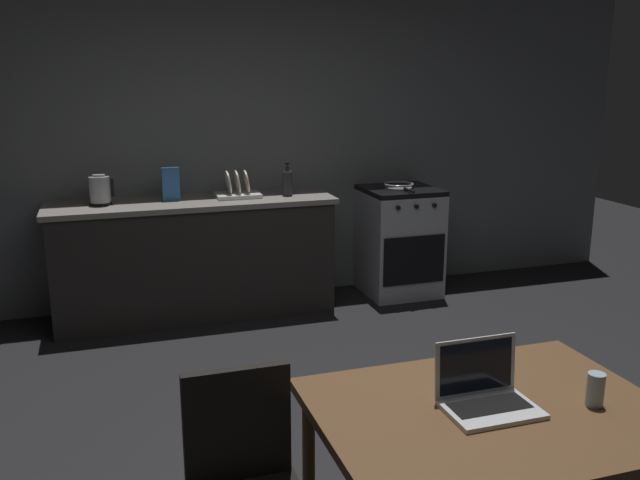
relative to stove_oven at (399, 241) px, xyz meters
name	(u,v)px	position (x,y,z in m)	size (l,w,h in m)	color
ground_plane	(362,457)	(-1.25, -2.34, -0.46)	(12.00, 12.00, 0.00)	black
back_wall	(280,144)	(-0.95, 0.35, 0.82)	(6.40, 0.10, 2.56)	slate
kitchen_counter	(195,257)	(-1.74, 0.00, 0.00)	(2.16, 0.64, 0.92)	#282623
stove_oven	(399,241)	(0.00, 0.00, 0.00)	(0.60, 0.62, 0.92)	#B7BABF
dining_table	(491,427)	(-1.15, -3.29, 0.20)	(1.22, 0.91, 0.72)	brown
laptop	(486,395)	(-1.16, -3.27, 0.31)	(0.32, 0.24, 0.23)	silver
electric_kettle	(100,190)	(-2.40, 0.00, 0.57)	(0.18, 0.16, 0.22)	black
bottle	(287,180)	(-0.99, -0.05, 0.58)	(0.08, 0.08, 0.26)	#2D2D33
frying_pan	(399,186)	(-0.03, -0.03, 0.48)	(0.25, 0.42, 0.05)	gray
drinking_glass	(595,390)	(-0.79, -3.37, 0.33)	(0.06, 0.06, 0.12)	#99B7C6
cereal_box	(171,184)	(-1.89, 0.02, 0.58)	(0.13, 0.05, 0.25)	#3372B2
dish_rack	(238,191)	(-1.38, 0.00, 0.51)	(0.34, 0.26, 0.21)	silver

